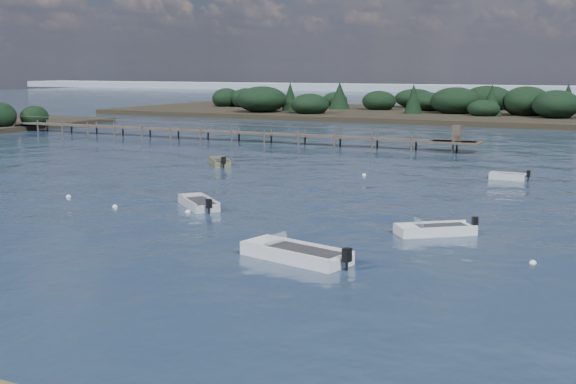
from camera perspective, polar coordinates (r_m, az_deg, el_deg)
The scene contains 14 objects.
ground at distance 87.45m, azimuth 12.35°, elevation 4.05°, with size 400.00×400.00×0.00m, color #172537.
tender_far_grey_b at distance 57.48m, azimuth 16.97°, elevation 1.09°, with size 2.97×1.14×1.01m.
dinghy_mid_white_b at distance 37.73m, azimuth 11.51°, elevation -3.07°, with size 4.09×3.63×1.07m.
dinghy_mid_white_a at distance 32.18m, azimuth 0.60°, elevation -5.06°, with size 5.53×3.01×1.27m.
tender_far_grey at distance 63.35m, azimuth -5.44°, elevation 2.28°, with size 3.30×3.44×1.23m.
dinghy_mid_grey at distance 44.46m, azimuth -7.09°, elevation -0.99°, with size 4.02×3.76×1.10m.
buoy_b at distance 33.23m, azimuth 3.41°, elevation -4.89°, with size 0.32×0.32×0.32m, color silver.
buoy_c at distance 45.37m, azimuth -13.51°, elevation -1.17°, with size 0.32×0.32×0.32m, color silver.
buoy_d at distance 33.31m, azimuth 18.78°, elevation -5.37°, with size 0.32×0.32×0.32m, color silver.
buoy_e at distance 57.45m, azimuth 6.03°, elevation 1.32°, with size 0.32×0.32×0.32m, color silver.
buoy_extra_a at distance 42.92m, azimuth -7.92°, elevation -1.60°, with size 0.32×0.32×0.32m, color silver.
buoy_extra_b at distance 49.72m, azimuth -16.95°, elevation -0.38°, with size 0.32×0.32×0.32m, color silver.
jetty at distance 84.30m, azimuth -4.20°, elevation 4.71°, with size 64.50×3.20×3.40m.
distant_haze at distance 277.66m, azimuth 2.55°, elevation 8.05°, with size 280.00×20.00×2.40m, color #8899A8.
Camera 1 is at (20.47, -24.60, 8.41)m, focal length 45.00 mm.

